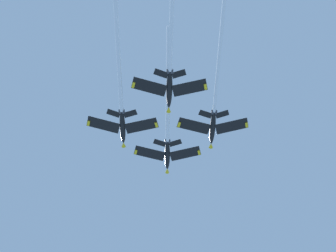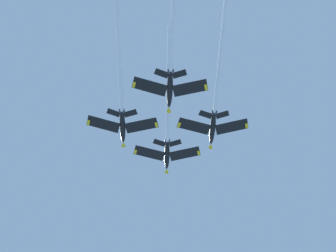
{
  "view_description": "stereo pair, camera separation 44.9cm",
  "coord_description": "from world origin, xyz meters",
  "px_view_note": "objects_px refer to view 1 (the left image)",
  "views": [
    {
      "loc": [
        39.0,
        44.85,
        1.62
      ],
      "look_at": [
        7.26,
        13.64,
        122.72
      ],
      "focal_mm": 49.44,
      "sensor_mm": 36.0,
      "label": 1
    },
    {
      "loc": [
        39.31,
        44.53,
        1.62
      ],
      "look_at": [
        7.26,
        13.64,
        122.72
      ],
      "focal_mm": 49.44,
      "sensor_mm": 36.0,
      "label": 2
    }
  ],
  "objects_px": {
    "jet_left_wing": "(121,94)",
    "jet_slot": "(170,61)",
    "jet_lead": "(168,126)",
    "jet_right_wing": "(215,103)"
  },
  "relations": [
    {
      "from": "jet_left_wing",
      "to": "jet_slot",
      "type": "xyz_separation_m",
      "value": [
        -2.39,
        15.81,
        -2.56
      ]
    },
    {
      "from": "jet_lead",
      "to": "jet_left_wing",
      "type": "xyz_separation_m",
      "value": [
        16.52,
        -0.97,
        -5.92
      ]
    },
    {
      "from": "jet_left_wing",
      "to": "jet_right_wing",
      "type": "distance_m",
      "value": 25.11
    },
    {
      "from": "jet_slot",
      "to": "jet_left_wing",
      "type": "bearing_deg",
      "value": -81.41
    },
    {
      "from": "jet_lead",
      "to": "jet_left_wing",
      "type": "bearing_deg",
      "value": -3.35
    },
    {
      "from": "jet_right_wing",
      "to": "jet_slot",
      "type": "height_order",
      "value": "jet_right_wing"
    },
    {
      "from": "jet_right_wing",
      "to": "jet_left_wing",
      "type": "bearing_deg",
      "value": -38.65
    },
    {
      "from": "jet_lead",
      "to": "jet_left_wing",
      "type": "height_order",
      "value": "jet_lead"
    },
    {
      "from": "jet_lead",
      "to": "jet_right_wing",
      "type": "distance_m",
      "value": 15.6
    },
    {
      "from": "jet_lead",
      "to": "jet_slot",
      "type": "xyz_separation_m",
      "value": [
        14.13,
        14.84,
        -8.47
      ]
    }
  ]
}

